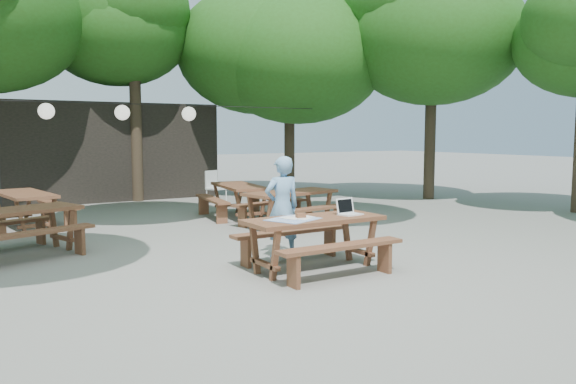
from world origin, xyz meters
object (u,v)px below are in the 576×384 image
Objects in this scene: woman at (282,207)px; plastic_chair at (216,194)px; picnic_table_nw at (13,232)px; main_picnic_table at (314,243)px.

plastic_chair is at bearing -99.54° from woman.
plastic_chair is (5.53, 4.57, -0.13)m from picnic_table_nw.
main_picnic_table and picnic_table_nw have the same top height.
picnic_table_nw is 7.18m from plastic_chair.
woman is (3.59, -2.23, 0.40)m from picnic_table_nw.
picnic_table_nw is at bearing -25.46° from woman.
woman reaches higher than plastic_chair.
woman is at bearing -50.13° from picnic_table_nw.
main_picnic_table is 1.26× the size of woman.
plastic_chair reaches higher than picnic_table_nw.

